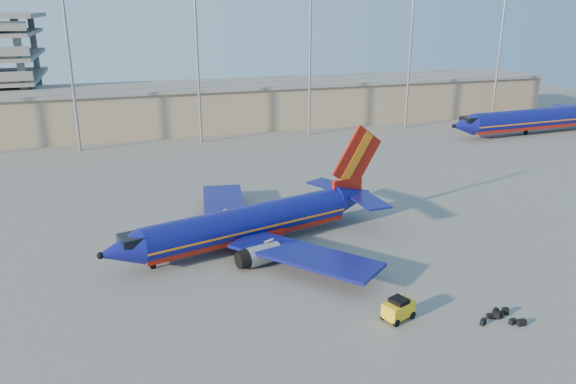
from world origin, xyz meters
name	(u,v)px	position (x,y,z in m)	size (l,w,h in m)	color
ground	(325,235)	(0.00, 0.00, 0.00)	(220.00, 220.00, 0.00)	slate
terminal_building	(265,103)	(10.00, 58.00, 4.32)	(122.00, 16.00, 8.50)	gray
light_mast_row	(255,37)	(5.00, 46.00, 17.55)	(101.60, 1.60, 28.65)	gray
aircraft_main	(254,222)	(-7.39, 0.24, 2.26)	(30.66, 29.10, 10.59)	navy
aircraft_second	(531,119)	(54.27, 33.86, 2.80)	(36.01, 14.01, 12.19)	navy
baggage_tug	(398,308)	(-0.74, -16.95, 0.90)	(2.76, 2.22, 1.73)	yellow
luggage_pile	(502,317)	(6.68, -19.43, 0.23)	(3.30, 2.43, 0.53)	black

